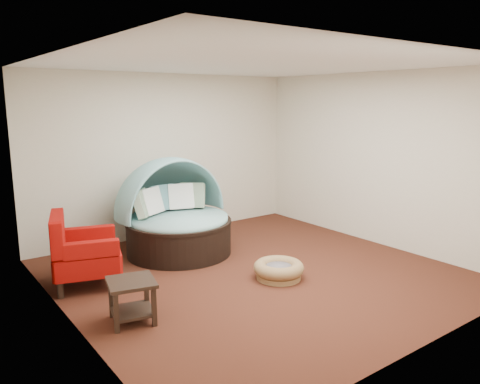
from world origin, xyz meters
TOP-DOWN VIEW (x-y plane):
  - floor at (0.00, 0.00)m, footprint 5.00×5.00m
  - wall_back at (0.00, 2.50)m, footprint 5.00×0.00m
  - wall_front at (0.00, -2.50)m, footprint 5.00×0.00m
  - wall_left at (-2.50, 0.00)m, footprint 0.00×5.00m
  - wall_right at (2.50, 0.00)m, footprint 0.00×5.00m
  - ceiling at (0.00, 0.00)m, footprint 5.00×5.00m
  - canopy_daybed at (-0.43, 1.50)m, footprint 1.83×1.75m
  - pet_basket at (0.12, -0.33)m, footprint 0.84×0.84m
  - red_armchair at (-2.06, 0.99)m, footprint 1.03×1.03m
  - side_table at (-1.96, -0.33)m, footprint 0.59×0.59m

SIDE VIEW (x-z plane):
  - floor at x=0.00m, z-range 0.00..0.00m
  - pet_basket at x=0.12m, z-range 0.00..0.24m
  - side_table at x=-1.96m, z-range 0.07..0.53m
  - red_armchair at x=-2.06m, z-range -0.04..0.92m
  - canopy_daybed at x=-0.43m, z-range -0.05..1.44m
  - wall_back at x=0.00m, z-range -1.10..3.90m
  - wall_front at x=0.00m, z-range -1.10..3.90m
  - wall_left at x=-2.50m, z-range -1.10..3.90m
  - wall_right at x=2.50m, z-range -1.10..3.90m
  - ceiling at x=0.00m, z-range 2.80..2.80m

